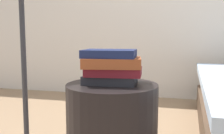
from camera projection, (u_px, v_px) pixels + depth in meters
name	position (u px, v px, depth m)	size (l,w,h in m)	color
book_charcoal	(110.00, 79.00, 1.24)	(0.25, 0.17, 0.04)	#28282D
book_maroon	(114.00, 72.00, 1.22)	(0.26, 0.16, 0.04)	maroon
book_rust	(112.00, 62.00, 1.23)	(0.27, 0.21, 0.05)	#994723
book_navy	(109.00, 54.00, 1.21)	(0.25, 0.18, 0.04)	#19234C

